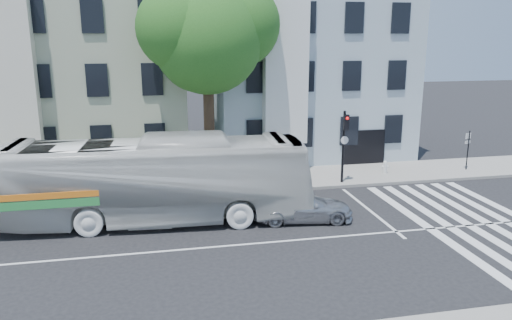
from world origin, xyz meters
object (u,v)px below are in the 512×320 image
object	(u,v)px
sedan	(302,206)
traffic_signal	(344,138)
fire_hydrant	(385,167)
bus	(155,180)

from	to	relation	value
sedan	traffic_signal	xyz separation A→B (m)	(3.57, 4.44, 1.91)
sedan	fire_hydrant	size ratio (longest dim) A/B	6.02
bus	fire_hydrant	distance (m)	13.49
bus	traffic_signal	world-z (taller)	traffic_signal
traffic_signal	fire_hydrant	size ratio (longest dim) A/B	5.51
bus	fire_hydrant	xyz separation A→B (m)	(12.64, 4.55, -1.29)
bus	traffic_signal	size ratio (longest dim) A/B	3.31
traffic_signal	fire_hydrant	distance (m)	3.85
traffic_signal	sedan	bearing A→B (deg)	-130.63
bus	sedan	xyz separation A→B (m)	(6.07, -1.18, -1.19)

